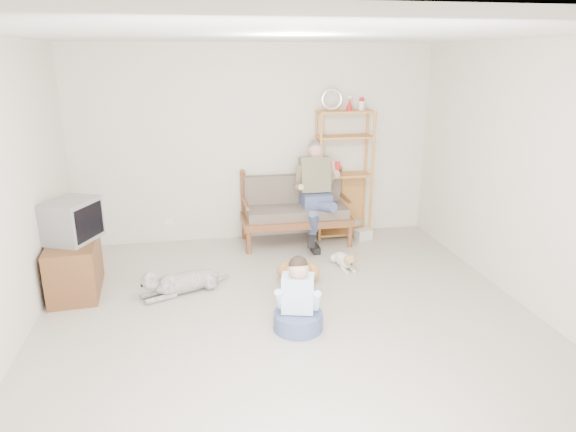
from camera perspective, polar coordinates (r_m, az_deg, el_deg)
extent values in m
plane|color=#BDB5A6|center=(5.08, 0.63, -12.58)|extent=(5.50, 5.50, 0.00)
plane|color=silver|center=(4.39, 0.75, 19.53)|extent=(5.50, 5.50, 0.00)
plane|color=beige|center=(7.21, -3.61, 7.95)|extent=(5.00, 0.00, 5.00)
plane|color=beige|center=(2.14, 15.83, -17.21)|extent=(5.00, 0.00, 5.00)
plane|color=beige|center=(5.59, 26.75, 3.28)|extent=(0.00, 5.50, 5.50)
cube|color=brown|center=(7.16, 0.89, -0.33)|extent=(1.50, 0.70, 0.10)
cube|color=#65574D|center=(7.12, 0.90, 0.55)|extent=(1.38, 0.60, 0.13)
cube|color=#65574D|center=(7.29, 0.53, 2.86)|extent=(1.38, 0.12, 0.45)
cylinder|color=brown|center=(7.30, 0.44, 4.50)|extent=(1.40, 0.05, 0.05)
cylinder|color=brown|center=(6.84, -4.38, -3.01)|extent=(0.07, 0.07, 0.30)
cylinder|color=brown|center=(7.31, -4.96, 1.01)|extent=(0.07, 0.07, 0.95)
cylinder|color=brown|center=(7.12, 6.90, -2.27)|extent=(0.07, 0.07, 0.30)
cylinder|color=brown|center=(7.56, 5.65, 1.56)|extent=(0.07, 0.07, 0.95)
cube|color=#4B5889|center=(7.13, 3.12, 1.79)|extent=(0.39, 0.37, 0.20)
cube|color=#7D7557|center=(7.13, 2.98, 4.64)|extent=(0.41, 0.28, 0.51)
sphere|color=tan|center=(7.04, 3.08, 7.30)|extent=(0.21, 0.21, 0.21)
sphere|color=#5C5751|center=(7.05, 3.05, 7.64)|extent=(0.19, 0.19, 0.19)
cylinder|color=red|center=(6.96, 5.54, 5.66)|extent=(0.07, 0.07, 0.09)
cube|color=#BD823B|center=(7.21, 6.43, 11.46)|extent=(0.77, 0.31, 0.03)
torus|color=silver|center=(7.13, 4.89, 12.78)|extent=(0.31, 0.05, 0.31)
cone|color=red|center=(7.21, 6.85, 12.21)|extent=(0.10, 0.10, 0.16)
cylinder|color=#BD823B|center=(7.12, 3.64, 4.19)|extent=(0.04, 0.04, 1.81)
cylinder|color=#BD823B|center=(7.39, 3.09, 4.71)|extent=(0.04, 0.04, 1.81)
cylinder|color=#BD823B|center=(7.33, 9.33, 4.39)|extent=(0.04, 0.04, 1.81)
cylinder|color=#BD823B|center=(7.60, 8.59, 4.89)|extent=(0.04, 0.04, 1.81)
cube|color=silver|center=(7.46, 8.36, -2.04)|extent=(0.26, 0.22, 0.14)
cube|color=brown|center=(6.17, -22.61, -5.24)|extent=(0.56, 0.93, 0.60)
cube|color=brown|center=(6.03, -25.24, -6.11)|extent=(0.05, 0.40, 0.50)
cube|color=brown|center=(6.43, -24.32, -4.57)|extent=(0.05, 0.40, 0.50)
cube|color=slate|center=(6.03, -22.93, -0.46)|extent=(0.62, 0.68, 0.45)
cube|color=black|center=(5.90, -21.23, -0.62)|extent=(0.21, 0.43, 0.36)
cube|color=white|center=(7.40, -13.09, -0.60)|extent=(0.12, 0.02, 0.08)
ellipsoid|color=#CB8D46|center=(5.73, 1.01, -7.06)|extent=(0.61, 1.08, 0.32)
sphere|color=#CB8D46|center=(5.45, 0.84, -8.20)|extent=(0.32, 0.32, 0.32)
sphere|color=#CB8D46|center=(5.16, 0.69, -8.04)|extent=(0.25, 0.25, 0.25)
ellipsoid|color=#CB8D46|center=(5.07, 0.62, -8.85)|extent=(0.15, 0.20, 0.10)
cylinder|color=#CB8D46|center=(6.24, 1.25, -5.92)|extent=(0.09, 0.41, 0.05)
ellipsoid|color=#CB8D46|center=(5.19, -0.28, -7.89)|extent=(0.08, 0.09, 0.13)
ellipsoid|color=#CB8D46|center=(5.18, 1.69, -7.94)|extent=(0.08, 0.09, 0.13)
ellipsoid|color=silver|center=(5.90, -11.07, -7.17)|extent=(0.81, 0.53, 0.23)
sphere|color=silver|center=(5.82, -13.18, -7.50)|extent=(0.23, 0.23, 0.23)
sphere|color=silver|center=(5.72, -15.06, -6.98)|extent=(0.20, 0.20, 0.20)
ellipsoid|color=silver|center=(5.71, -15.89, -7.34)|extent=(0.16, 0.14, 0.08)
cylinder|color=silver|center=(6.06, -7.67, -7.00)|extent=(0.25, 0.23, 0.04)
ellipsoid|color=silver|center=(5.79, -15.09, -6.70)|extent=(0.07, 0.07, 0.10)
ellipsoid|color=silver|center=(5.67, -14.64, -7.20)|extent=(0.07, 0.07, 0.10)
ellipsoid|color=white|center=(6.51, 6.09, -4.85)|extent=(0.21, 0.41, 0.15)
sphere|color=white|center=(6.41, 6.49, -5.15)|extent=(0.15, 0.15, 0.15)
sphere|color=#A58552|center=(6.30, 6.85, -4.92)|extent=(0.14, 0.14, 0.14)
ellipsoid|color=#A58552|center=(6.25, 7.07, -5.25)|extent=(0.07, 0.11, 0.05)
cylinder|color=white|center=(6.70, 5.44, -4.61)|extent=(0.09, 0.15, 0.02)
cone|color=#A58552|center=(6.27, 6.40, -4.57)|extent=(0.04, 0.04, 0.05)
cone|color=#A58552|center=(6.31, 7.23, -4.47)|extent=(0.04, 0.04, 0.05)
torus|color=red|center=(6.32, 6.78, -4.94)|extent=(0.13, 0.13, 0.02)
cylinder|color=#4B5889|center=(5.06, 1.13, -11.55)|extent=(0.48, 0.48, 0.17)
cube|color=white|center=(4.95, 1.10, -8.58)|extent=(0.34, 0.27, 0.37)
sphere|color=tan|center=(4.82, 1.17, -5.91)|extent=(0.20, 0.20, 0.20)
sphere|color=black|center=(4.82, 1.15, -5.51)|extent=(0.18, 0.18, 0.18)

